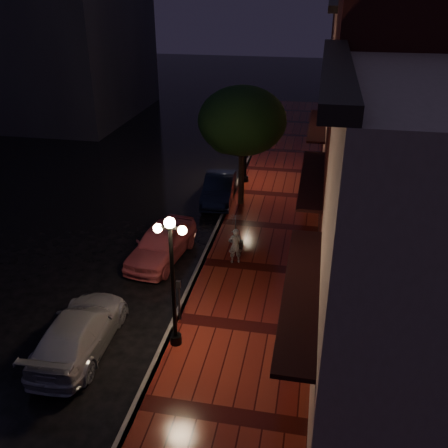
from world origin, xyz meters
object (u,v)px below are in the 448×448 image
Objects in this scene: pink_car at (162,243)px; navy_car at (219,188)px; streetlamp_near at (172,276)px; streetlamp_far at (246,139)px; silver_car at (79,331)px; parking_meter at (179,296)px; woman_with_umbrella at (235,231)px; street_tree at (242,123)px.

pink_car reaches higher than navy_car.
streetlamp_far is (0.00, 14.00, 0.00)m from streetlamp_near.
silver_car is at bearing -103.40° from navy_car.
navy_car is (-0.95, 11.43, -1.92)m from streetlamp_near.
pink_car is (-2.05, -8.85, -1.87)m from streetlamp_far.
streetlamp_far reaches higher than parking_meter.
woman_with_umbrella is (0.95, -8.79, -1.08)m from streetlamp_far.
streetlamp_far is 1.01× the size of pink_car.
streetlamp_far is at bearing -103.37° from woman_with_umbrella.
streetlamp_far reaches higher than pink_car.
streetlamp_far is 3.34m from navy_car.
street_tree is (0.26, 10.99, 1.64)m from streetlamp_near.
streetlamp_near is 1.00× the size of streetlamp_far.
navy_car is at bearing 87.66° from pink_car.
streetlamp_near is 0.74× the size of street_tree.
silver_car is (-3.11, -11.62, -3.58)m from street_tree.
woman_with_umbrella reaches higher than silver_car.
pink_car is at bearing -103.03° from streetlamp_far.
pink_car is at bearing -111.56° from street_tree.
pink_car is 4.40m from parking_meter.
streetlamp_near is 5.85m from pink_car.
street_tree reaches higher than streetlamp_far.
woman_with_umbrella is at bearing 68.03° from parking_meter.
parking_meter is (-0.20, -12.82, -1.54)m from streetlamp_far.
parking_meter is at bearing 99.65° from streetlamp_near.
parking_meter reaches higher than pink_car.
streetlamp_near is at bearing -90.00° from streetlamp_far.
parking_meter is (-0.46, -9.81, -3.19)m from street_tree.
streetlamp_far is at bearing 83.11° from parking_meter.
pink_car is 1.03× the size of navy_car.
streetlamp_near reaches higher than navy_car.
woman_with_umbrella is at bearing -77.43° from navy_car.
silver_car is (-1.90, -12.06, -0.02)m from navy_car.
navy_car is 2.75× the size of parking_meter.
parking_meter is at bearing -57.48° from pink_car.
streetlamp_near is 2.87× the size of parking_meter.
navy_car reaches higher than silver_car.
pink_car is 0.94× the size of silver_car.
street_tree is at bearing -85.09° from streetlamp_far.
parking_meter is at bearing -90.25° from navy_car.
navy_car is at bearing -92.55° from woman_with_umbrella.
streetlamp_far is 2.08× the size of woman_with_umbrella.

